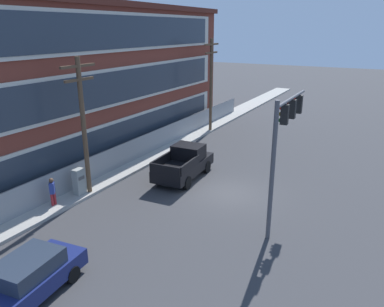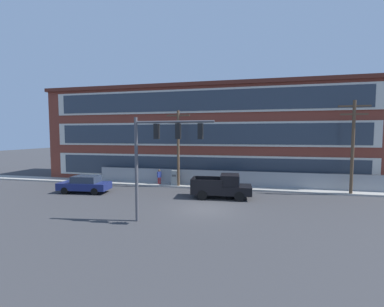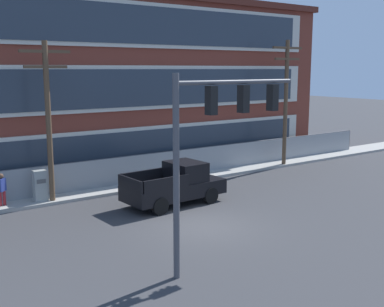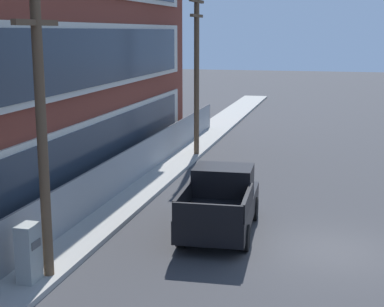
# 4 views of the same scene
# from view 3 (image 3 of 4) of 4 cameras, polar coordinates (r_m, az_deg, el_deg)

# --- Properties ---
(ground_plane) EXTENTS (160.00, 160.00, 0.00)m
(ground_plane) POSITION_cam_3_polar(r_m,az_deg,el_deg) (20.16, 1.45, -8.67)
(ground_plane) COLOR #38383A
(sidewalk_building_side) EXTENTS (80.00, 2.18, 0.16)m
(sidewalk_building_side) POSITION_cam_3_polar(r_m,az_deg,el_deg) (26.53, -8.69, -4.00)
(sidewalk_building_side) COLOR #9E9B93
(sidewalk_building_side) RESTS_ON ground
(brick_mill_building) EXTENTS (37.48, 8.95, 10.82)m
(brick_mill_building) POSITION_cam_3_polar(r_m,az_deg,el_deg) (29.85, -17.23, 7.60)
(brick_mill_building) COLOR brown
(brick_mill_building) RESTS_ON ground
(chain_link_fence) EXTENTS (33.60, 0.06, 1.70)m
(chain_link_fence) POSITION_cam_3_polar(r_m,az_deg,el_deg) (28.35, -2.60, -1.36)
(chain_link_fence) COLOR gray
(chain_link_fence) RESTS_ON ground
(traffic_signal_mast) EXTENTS (4.84, 0.43, 6.34)m
(traffic_signal_mast) POSITION_cam_3_polar(r_m,az_deg,el_deg) (15.17, 2.76, 2.95)
(traffic_signal_mast) COLOR #4C4C51
(traffic_signal_mast) RESTS_ON ground
(pickup_truck_black) EXTENTS (5.10, 2.36, 2.01)m
(pickup_truck_black) POSITION_cam_3_polar(r_m,az_deg,el_deg) (23.15, -1.91, -3.75)
(pickup_truck_black) COLOR black
(pickup_truck_black) RESTS_ON ground
(utility_pole_near_corner) EXTENTS (2.38, 0.26, 7.74)m
(utility_pole_near_corner) POSITION_cam_3_polar(r_m,az_deg,el_deg) (23.66, -16.68, 4.38)
(utility_pole_near_corner) COLOR brown
(utility_pole_near_corner) RESTS_ON ground
(utility_pole_midblock) EXTENTS (2.55, 0.26, 8.28)m
(utility_pole_midblock) POSITION_cam_3_polar(r_m,az_deg,el_deg) (32.23, 11.07, 6.55)
(utility_pole_midblock) COLOR brown
(utility_pole_midblock) RESTS_ON ground
(electrical_cabinet) EXTENTS (0.62, 0.45, 1.65)m
(electrical_cabinet) POSITION_cam_3_polar(r_m,az_deg,el_deg) (24.34, -17.55, -3.83)
(electrical_cabinet) COLOR #939993
(electrical_cabinet) RESTS_ON ground
(pedestrian_near_cabinet) EXTENTS (0.46, 0.44, 1.69)m
(pedestrian_near_cabinet) POSITION_cam_3_polar(r_m,az_deg,el_deg) (24.03, -21.63, -3.88)
(pedestrian_near_cabinet) COLOR maroon
(pedestrian_near_cabinet) RESTS_ON ground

